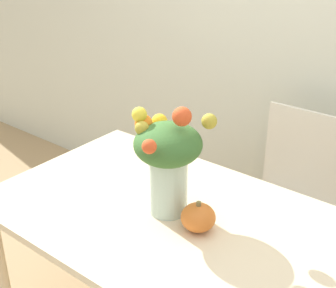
{
  "coord_description": "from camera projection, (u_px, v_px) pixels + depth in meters",
  "views": [
    {
      "loc": [
        0.87,
        -1.12,
        1.73
      ],
      "look_at": [
        -0.03,
        0.01,
        1.04
      ],
      "focal_mm": 50.0,
      "sensor_mm": 36.0,
      "label": 1
    }
  ],
  "objects": [
    {
      "name": "flower_vase",
      "position": [
        168.0,
        160.0,
        1.62
      ],
      "size": [
        0.26,
        0.29,
        0.42
      ],
      "color": "#B2CCBC",
      "rests_on": "dining_table"
    },
    {
      "name": "dining_chair_near_window",
      "position": [
        288.0,
        203.0,
        2.28
      ],
      "size": [
        0.42,
        0.42,
        0.92
      ],
      "rotation": [
        0.0,
        0.0,
        0.01
      ],
      "color": "silver",
      "rests_on": "ground_plane"
    },
    {
      "name": "dining_table",
      "position": [
        172.0,
        238.0,
        1.74
      ],
      "size": [
        1.37,
        0.84,
        0.77
      ],
      "color": "beige",
      "rests_on": "ground_plane"
    },
    {
      "name": "pumpkin",
      "position": [
        198.0,
        217.0,
        1.59
      ],
      "size": [
        0.12,
        0.12,
        0.11
      ],
      "color": "orange",
      "rests_on": "dining_table"
    },
    {
      "name": "wall_back",
      "position": [
        318.0,
        8.0,
        2.24
      ],
      "size": [
        8.0,
        0.06,
        2.7
      ],
      "color": "silver",
      "rests_on": "ground_plane"
    }
  ]
}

